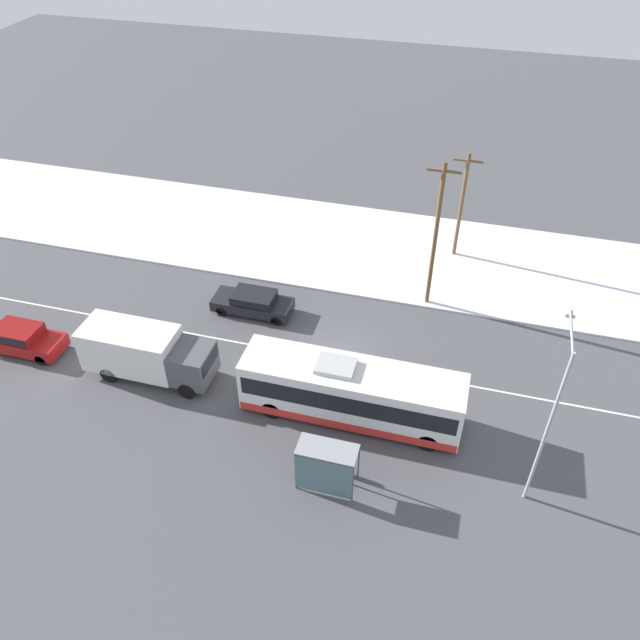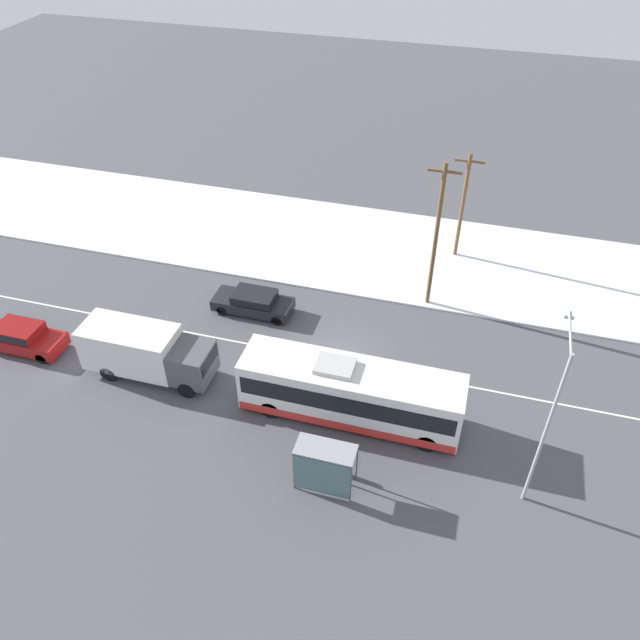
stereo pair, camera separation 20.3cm
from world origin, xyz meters
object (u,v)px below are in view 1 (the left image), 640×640
Objects in this scene: box_truck at (145,351)px; pedestrian_at_stop at (320,452)px; sedan_car at (253,302)px; parked_car_near_truck at (21,338)px; utility_pole_snowlot at (461,204)px; bus_shelter at (326,465)px; city_bus at (351,392)px; streetlamp at (553,404)px; utility_pole_roadside at (436,235)px.

pedestrian_at_stop is at bearing -18.21° from box_truck.
parked_car_near_truck is (-11.01, -6.47, 0.08)m from sedan_car.
pedestrian_at_stop is 19.64m from utility_pole_snowlot.
pedestrian_at_stop is at bearing 116.06° from bus_shelter.
box_truck reaches higher than sedan_car.
bus_shelter is at bearing -63.94° from pedestrian_at_stop.
box_truck reaches higher than parked_car_near_truck.
utility_pole_snowlot is (3.46, 20.17, 2.13)m from bus_shelter.
pedestrian_at_stop is (17.76, -3.28, 0.14)m from parked_car_near_truck.
city_bus is 18.40m from parked_car_near_truck.
streetlamp is (26.72, -1.98, 4.46)m from parked_car_near_truck.
parked_car_near_truck is 27.17m from streetlamp.
bus_shelter is at bearing 123.84° from sedan_car.
utility_pole_roadside is (20.75, 10.04, 3.91)m from parked_car_near_truck.
city_bus is at bearing -102.21° from utility_pole_snowlot.
box_truck is 10.75m from pedestrian_at_stop.
streetlamp is (15.71, -8.45, 4.54)m from sedan_car.
utility_pole_roadside is at bearing 116.43° from streetlamp.
box_truck is 0.81× the size of streetlamp.
utility_pole_roadside is (2.44, 14.46, 3.08)m from bus_shelter.
sedan_car is at bearing 151.74° from streetlamp.
parked_car_near_truck is 27.03m from utility_pole_snowlot.
bus_shelter is (18.32, -4.42, 0.84)m from parked_car_near_truck.
sedan_car is 1.81× the size of bus_shelter.
pedestrian_at_stop is 10.04m from streetlamp.
bus_shelter is at bearing -90.88° from city_bus.
box_truck is 7.31m from sedan_car.
utility_pole_roadside is at bearing 25.81° from parked_car_near_truck.
sedan_car is 2.93× the size of pedestrian_at_stop.
city_bus is 1.16× the size of utility_pole_roadside.
pedestrian_at_stop reaches higher than sedan_car.
city_bus reaches higher than parked_car_near_truck.
pedestrian_at_stop is (10.19, -3.35, -0.60)m from box_truck.
pedestrian_at_stop is (6.74, -9.74, 0.23)m from sedan_car.
box_truck is at bearing 61.63° from sedan_car.
streetlamp is at bearing -4.23° from parked_car_near_truck.
bus_shelter is (10.75, -4.50, 0.09)m from box_truck.
parked_car_near_truck is 0.63× the size of utility_pole_snowlot.
sedan_car is at bearing 124.68° from pedestrian_at_stop.
streetlamp is at bearing -63.57° from utility_pole_roadside.
utility_pole_snowlot is at bearing 80.27° from bus_shelter.
parked_car_near_truck is 2.86× the size of pedestrian_at_stop.
pedestrian_at_stop is 0.17× the size of utility_pole_roadside.
city_bus reaches higher than box_truck.
box_truck is at bearing 161.79° from pedestrian_at_stop.
utility_pole_snowlot reaches higher than pedestrian_at_stop.
utility_pole_roadside is 1.26× the size of utility_pole_snowlot.
utility_pole_roadside is at bearing -159.88° from sedan_car.
utility_pole_roadside is at bearing -100.13° from utility_pole_snowlot.
streetlamp reaches higher than utility_pole_snowlot.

